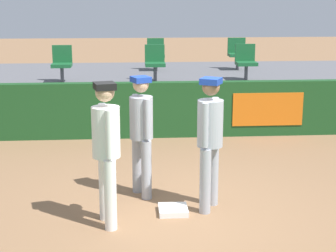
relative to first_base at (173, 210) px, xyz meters
name	(u,v)px	position (x,y,z in m)	size (l,w,h in m)	color
ground_plane	(177,212)	(0.05, 0.02, -0.04)	(60.00, 60.00, 0.00)	#846042
first_base	(173,210)	(0.00, 0.00, 0.00)	(0.40, 0.40, 0.08)	white
player_fielder_home	(106,144)	(-0.88, -0.31, 1.05)	(0.44, 0.61, 1.89)	white
player_runner_visitor	(141,128)	(-0.41, 0.72, 1.01)	(0.45, 0.47, 1.81)	#9EA3AD
player_coach_visitor	(210,135)	(0.52, 0.13, 1.04)	(0.48, 0.48, 1.87)	#9EA3AD
field_wall	(160,110)	(0.06, 4.13, 0.55)	(18.00, 0.26, 1.17)	#19471E
bleacher_platform	(154,93)	(0.05, 6.70, 0.44)	(18.00, 4.80, 0.96)	#59595E
seat_front_right	(246,60)	(2.16, 5.57, 1.40)	(0.47, 0.44, 0.84)	#4C4C51
seat_back_center	(156,53)	(0.13, 7.37, 1.40)	(0.45, 0.44, 0.84)	#4C4C51
seat_front_center	(155,61)	(0.03, 5.57, 1.40)	(0.46, 0.44, 0.84)	#4C4C51
seat_back_right	(237,52)	(2.31, 7.37, 1.40)	(0.47, 0.44, 0.84)	#4C4C51
seat_front_left	(62,62)	(-2.11, 5.57, 1.40)	(0.45, 0.44, 0.84)	#4C4C51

